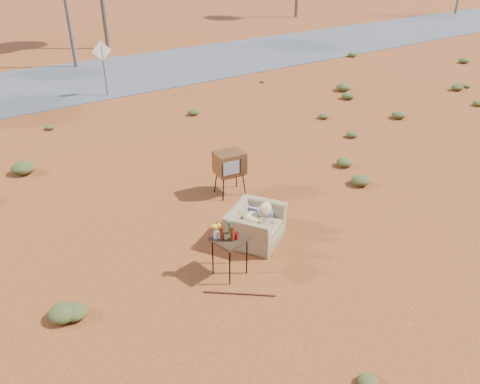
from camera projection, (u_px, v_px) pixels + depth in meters
ground at (254, 251)px, 9.60m from camera, size 140.00×140.00×0.00m
highway at (49, 85)px, 20.38m from camera, size 140.00×7.00×0.04m
armchair at (256, 219)px, 9.80m from camera, size 1.49×1.43×1.01m
tv_unit at (230, 164)px, 11.36m from camera, size 0.77×0.65×1.12m
side_table at (227, 237)px, 8.56m from camera, size 0.66×0.66×1.13m
rusty_bar at (239, 294)px, 8.42m from camera, size 1.02×0.86×0.03m
road_sign at (103, 59)px, 18.27m from camera, size 0.78×0.06×2.19m
scrub_patch at (129, 176)px, 12.29m from camera, size 17.49×8.07×0.33m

